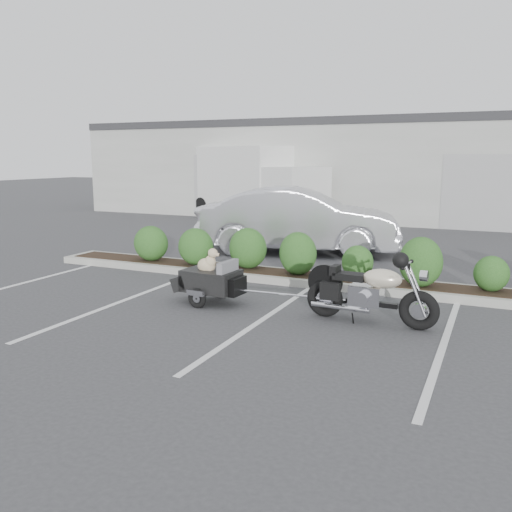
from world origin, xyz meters
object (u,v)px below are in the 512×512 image
at_px(pet_trailer, 210,280).
at_px(delivery_truck, 257,185).
at_px(sedan, 299,220).
at_px(motorcycle, 370,293).
at_px(dumpster, 275,208).

xyz_separation_m(pet_trailer, delivery_truck, (-4.53, 11.91, 0.99)).
bearing_deg(pet_trailer, sedan, 97.23).
bearing_deg(delivery_truck, pet_trailer, -45.02).
distance_m(motorcycle, dumpster, 12.35).
relative_size(motorcycle, dumpster, 1.11).
bearing_deg(pet_trailer, delivery_truck, 114.35).
bearing_deg(motorcycle, pet_trailer, -176.91).
height_order(dumpster, delivery_truck, delivery_truck).
bearing_deg(motorcycle, sedan, 123.64).
distance_m(pet_trailer, delivery_truck, 12.78).
relative_size(motorcycle, pet_trailer, 1.25).
bearing_deg(dumpster, pet_trailer, -69.79).
xyz_separation_m(dumpster, delivery_truck, (-1.27, 1.16, 0.80)).
height_order(pet_trailer, delivery_truck, delivery_truck).
height_order(motorcycle, dumpster, dumpster).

